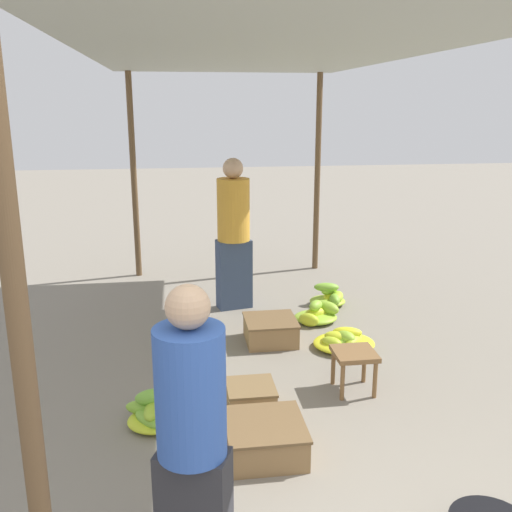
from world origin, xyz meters
The scene contains 15 objects.
canopy_post_front_left centered at (-1.26, 0.30, 1.36)m, with size 0.08×0.08×2.72m, color brown.
canopy_post_back_left centered at (-1.26, 6.18, 1.36)m, with size 0.08×0.08×2.72m, color brown.
canopy_post_back_right centered at (1.26, 6.18, 1.36)m, with size 0.08×0.08×2.72m, color brown.
canopy_tarp centered at (0.00, 3.24, 2.74)m, with size 2.92×6.28×0.04m, color #9EA399.
vendor_foreground centered at (-0.68, 0.77, 0.81)m, with size 0.43×0.43×1.55m.
stool centered at (0.69, 2.55, 0.29)m, with size 0.34×0.34×0.35m.
banana_pile_left_0 centered at (-0.93, 2.24, 0.10)m, with size 0.46×0.55×0.29m.
banana_pile_left_1 centered at (-0.60, 3.59, 0.07)m, with size 0.48×0.48×0.19m.
banana_pile_right_0 centered at (0.86, 3.38, 0.07)m, with size 0.60×0.53×0.20m.
banana_pile_right_1 centered at (0.77, 4.11, 0.08)m, with size 0.53×0.49×0.25m.
banana_pile_right_2 centered at (1.05, 4.61, 0.10)m, with size 0.45×0.48×0.27m.
crate_near centered at (-0.18, 1.77, 0.12)m, with size 0.54×0.54×0.24m.
crate_mid centered at (-0.19, 2.42, 0.09)m, with size 0.38×0.38×0.18m.
crate_far centered at (0.18, 3.64, 0.12)m, with size 0.51×0.51×0.24m.
shopper_walking_mid centered at (-0.08, 4.70, 0.90)m, with size 0.44×0.44×1.74m.
Camera 1 is at (-0.72, -1.60, 2.31)m, focal length 40.00 mm.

